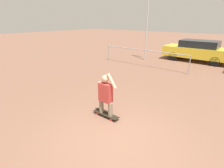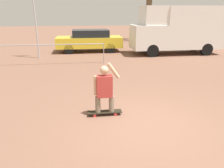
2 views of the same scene
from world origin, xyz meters
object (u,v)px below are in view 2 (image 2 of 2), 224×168
(skateboard, at_px, (105,112))
(camper_van, at_px, (178,29))
(flagpole, at_px, (35,2))
(person_skateboarder, at_px, (104,87))
(parked_car_yellow, at_px, (90,40))

(skateboard, distance_m, camper_van, 10.28)
(camper_van, height_order, flagpole, flagpole)
(person_skateboarder, bearing_deg, skateboard, -0.00)
(skateboard, xyz_separation_m, camper_van, (5.66, 8.45, 1.55))
(camper_van, bearing_deg, flagpole, -177.69)
(skateboard, height_order, person_skateboarder, person_skateboarder)
(flagpole, bearing_deg, camper_van, 2.31)
(camper_van, xyz_separation_m, parked_car_yellow, (-5.66, 1.56, -0.83))
(flagpole, bearing_deg, person_skateboarder, -69.42)
(person_skateboarder, distance_m, parked_car_yellow, 10.01)
(person_skateboarder, bearing_deg, parked_car_yellow, 90.00)
(skateboard, xyz_separation_m, flagpole, (-3.04, 8.10, 3.08))
(parked_car_yellow, bearing_deg, camper_van, -15.46)
(skateboard, bearing_deg, person_skateboarder, 180.00)
(person_skateboarder, distance_m, flagpole, 8.97)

